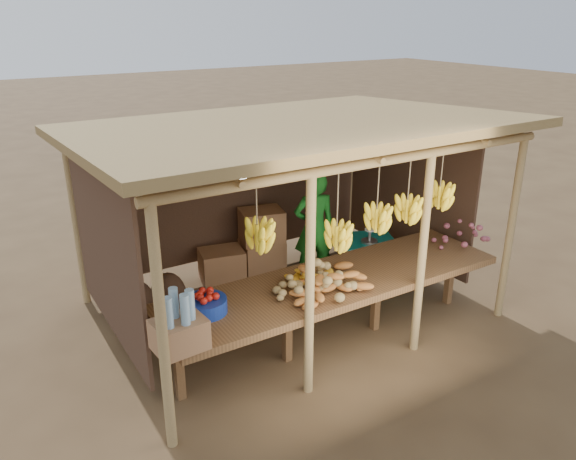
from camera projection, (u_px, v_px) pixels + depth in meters
ground at (288, 308)px, 7.04m from camera, size 60.00×60.00×0.00m
stall_structure at (290, 161)px, 6.26m from camera, size 4.70×3.50×2.43m
counter at (335, 284)px, 6.02m from camera, size 3.90×1.05×0.80m
potato_heap at (318, 279)px, 5.60m from camera, size 0.95×0.64×0.36m
sweet_potato_heap at (327, 274)px, 5.71m from camera, size 1.06×0.87×0.36m
onion_heap at (463, 231)px, 6.83m from camera, size 0.78×0.55×0.35m
banana_pile at (310, 269)px, 5.83m from camera, size 0.60×0.46×0.34m
tomato_basin at (205, 304)px, 5.30m from camera, size 0.41×0.41×0.22m
bottle_box at (179, 327)px, 4.69m from camera, size 0.45×0.37×0.54m
vendor at (314, 228)px, 7.49m from camera, size 0.65×0.52×1.55m
tarp_crate at (366, 260)px, 7.55m from camera, size 0.90×0.84×0.85m
carton_stack at (249, 249)px, 7.76m from camera, size 1.29×0.58×0.91m
burlap_sacks at (152, 296)px, 6.78m from camera, size 0.85×0.44×0.60m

